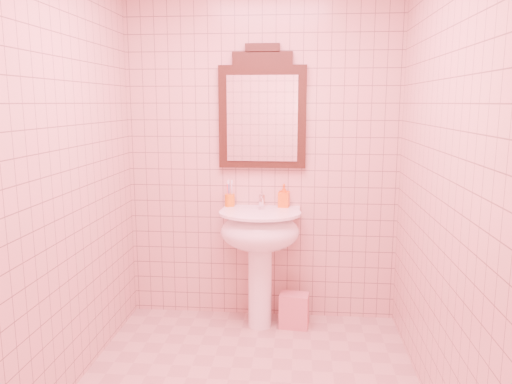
# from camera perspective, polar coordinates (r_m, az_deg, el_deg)

# --- Properties ---
(back_wall) EXTENTS (2.00, 0.02, 2.50)m
(back_wall) POSITION_cam_1_polar(r_m,az_deg,el_deg) (3.68, 0.69, 4.41)
(back_wall) COLOR #CEA08F
(back_wall) RESTS_ON floor
(pedestal_sink) EXTENTS (0.58, 0.58, 0.86)m
(pedestal_sink) POSITION_cam_1_polar(r_m,az_deg,el_deg) (3.56, 0.46, -5.41)
(pedestal_sink) COLOR white
(pedestal_sink) RESTS_ON floor
(faucet) EXTENTS (0.04, 0.16, 0.11)m
(faucet) POSITION_cam_1_polar(r_m,az_deg,el_deg) (3.64, 0.63, -0.91)
(faucet) COLOR white
(faucet) RESTS_ON pedestal_sink
(mirror) EXTENTS (0.63, 0.06, 0.88)m
(mirror) POSITION_cam_1_polar(r_m,az_deg,el_deg) (3.63, 0.73, 9.19)
(mirror) COLOR black
(mirror) RESTS_ON back_wall
(toothbrush_cup) EXTENTS (0.07, 0.07, 0.17)m
(toothbrush_cup) POSITION_cam_1_polar(r_m,az_deg,el_deg) (3.69, -3.01, -0.92)
(toothbrush_cup) COLOR orange
(toothbrush_cup) RESTS_ON pedestal_sink
(soap_dispenser) EXTENTS (0.09, 0.09, 0.17)m
(soap_dispenser) POSITION_cam_1_polar(r_m,az_deg,el_deg) (3.66, 3.20, -0.43)
(soap_dispenser) COLOR orange
(soap_dispenser) RESTS_ON pedestal_sink
(towel) EXTENTS (0.22, 0.16, 0.25)m
(towel) POSITION_cam_1_polar(r_m,az_deg,el_deg) (3.75, 4.37, -13.34)
(towel) COLOR #CD7A78
(towel) RESTS_ON floor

